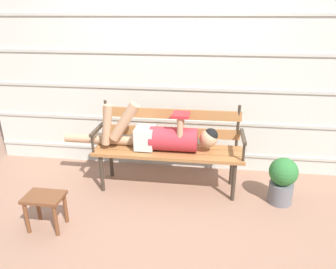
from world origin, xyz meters
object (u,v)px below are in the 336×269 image
object	(u,v)px
park_bench	(169,143)
footstool	(45,203)
potted_plant	(282,179)
reclining_person	(159,136)

from	to	relation	value
park_bench	footstool	distance (m)	1.39
footstool	potted_plant	size ratio (longest dim) A/B	0.68
reclining_person	potted_plant	xyz separation A→B (m)	(1.31, -0.14, -0.36)
park_bench	reclining_person	bearing A→B (deg)	-144.71
park_bench	footstool	world-z (taller)	park_bench
footstool	reclining_person	bearing A→B (deg)	43.00
park_bench	reclining_person	xyz separation A→B (m)	(-0.09, -0.07, 0.11)
park_bench	reclining_person	distance (m)	0.16
park_bench	footstool	xyz separation A→B (m)	(-1.01, -0.92, -0.26)
reclining_person	footstool	distance (m)	1.31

